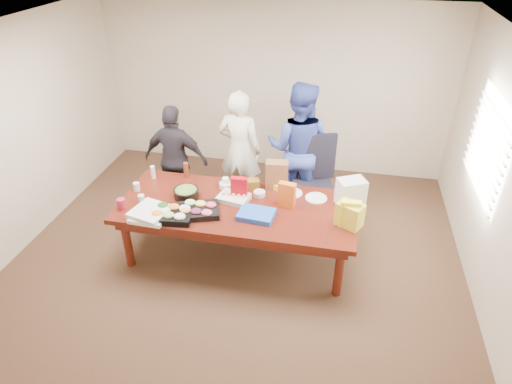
% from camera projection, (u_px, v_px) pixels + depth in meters
% --- Properties ---
extents(floor, '(5.50, 5.00, 0.02)m').
position_uv_depth(floor, '(238.00, 255.00, 5.63)').
color(floor, '#47301E').
rests_on(floor, ground).
extents(ceiling, '(5.50, 5.00, 0.02)m').
position_uv_depth(ceiling, '(232.00, 33.00, 4.20)').
color(ceiling, white).
rests_on(ceiling, wall_back).
extents(wall_back, '(5.50, 0.04, 2.70)m').
position_uv_depth(wall_back, '(274.00, 88.00, 6.99)').
color(wall_back, beige).
rests_on(wall_back, floor).
extents(wall_front, '(5.50, 0.04, 2.70)m').
position_uv_depth(wall_front, '(143.00, 338.00, 2.83)').
color(wall_front, beige).
rests_on(wall_front, floor).
extents(wall_left, '(0.04, 5.00, 2.70)m').
position_uv_depth(wall_left, '(17.00, 139.00, 5.38)').
color(wall_left, beige).
rests_on(wall_left, floor).
extents(wall_right, '(0.04, 5.00, 2.70)m').
position_uv_depth(wall_right, '(502.00, 186.00, 4.44)').
color(wall_right, beige).
rests_on(wall_right, floor).
extents(window_panel, '(0.03, 1.40, 1.10)m').
position_uv_depth(window_panel, '(488.00, 146.00, 4.87)').
color(window_panel, white).
rests_on(window_panel, wall_right).
extents(window_blinds, '(0.04, 1.36, 1.00)m').
position_uv_depth(window_blinds, '(485.00, 146.00, 4.87)').
color(window_blinds, beige).
rests_on(window_blinds, wall_right).
extents(conference_table, '(2.80, 1.20, 0.75)m').
position_uv_depth(conference_table, '(238.00, 231.00, 5.43)').
color(conference_table, '#4C1C0F').
rests_on(conference_table, floor).
extents(office_chair, '(0.75, 0.75, 1.18)m').
position_uv_depth(office_chair, '(314.00, 186.00, 5.92)').
color(office_chair, black).
rests_on(office_chair, floor).
extents(person_center, '(0.68, 0.50, 1.73)m').
position_uv_depth(person_center, '(240.00, 150.00, 6.22)').
color(person_center, white).
rests_on(person_center, floor).
extents(person_right, '(0.97, 0.78, 1.87)m').
position_uv_depth(person_right, '(298.00, 148.00, 6.10)').
color(person_right, '#36489D').
rests_on(person_right, floor).
extents(person_left, '(0.93, 0.41, 1.56)m').
position_uv_depth(person_left, '(176.00, 159.00, 6.16)').
color(person_left, '#272228').
rests_on(person_left, floor).
extents(veggie_tray, '(0.52, 0.43, 0.07)m').
position_uv_depth(veggie_tray, '(172.00, 214.00, 5.00)').
color(veggie_tray, black).
rests_on(veggie_tray, conference_table).
extents(fruit_tray, '(0.55, 0.49, 0.07)m').
position_uv_depth(fruit_tray, '(198.00, 211.00, 5.06)').
color(fruit_tray, black).
rests_on(fruit_tray, conference_table).
extents(sheet_cake, '(0.41, 0.34, 0.06)m').
position_uv_depth(sheet_cake, '(234.00, 198.00, 5.31)').
color(sheet_cake, beige).
rests_on(sheet_cake, conference_table).
extents(salad_bowl, '(0.39, 0.39, 0.10)m').
position_uv_depth(salad_bowl, '(186.00, 193.00, 5.36)').
color(salad_bowl, black).
rests_on(salad_bowl, conference_table).
extents(chip_bag_blue, '(0.43, 0.34, 0.06)m').
position_uv_depth(chip_bag_blue, '(256.00, 214.00, 5.01)').
color(chip_bag_blue, blue).
rests_on(chip_bag_blue, conference_table).
extents(chip_bag_red, '(0.20, 0.09, 0.29)m').
position_uv_depth(chip_bag_red, '(239.00, 188.00, 5.28)').
color(chip_bag_red, '#AC0513').
rests_on(chip_bag_red, conference_table).
extents(chip_bag_yellow, '(0.22, 0.10, 0.32)m').
position_uv_depth(chip_bag_yellow, '(350.00, 214.00, 4.79)').
color(chip_bag_yellow, '#FCF92E').
rests_on(chip_bag_yellow, conference_table).
extents(chip_bag_orange, '(0.21, 0.12, 0.31)m').
position_uv_depth(chip_bag_orange, '(287.00, 195.00, 5.13)').
color(chip_bag_orange, '#E35B16').
rests_on(chip_bag_orange, conference_table).
extents(mayo_jar, '(0.10, 0.10, 0.13)m').
position_uv_depth(mayo_jar, '(226.00, 183.00, 5.55)').
color(mayo_jar, white).
rests_on(mayo_jar, conference_table).
extents(mustard_bottle, '(0.07, 0.07, 0.16)m').
position_uv_depth(mustard_bottle, '(237.00, 187.00, 5.42)').
color(mustard_bottle, yellow).
rests_on(mustard_bottle, conference_table).
extents(dressing_bottle, '(0.08, 0.08, 0.21)m').
position_uv_depth(dressing_bottle, '(186.00, 170.00, 5.74)').
color(dressing_bottle, brown).
rests_on(dressing_bottle, conference_table).
extents(ranch_bottle, '(0.07, 0.07, 0.17)m').
position_uv_depth(ranch_bottle, '(153.00, 172.00, 5.73)').
color(ranch_bottle, beige).
rests_on(ranch_bottle, conference_table).
extents(banana_bunch, '(0.28, 0.24, 0.08)m').
position_uv_depth(banana_bunch, '(279.00, 186.00, 5.52)').
color(banana_bunch, yellow).
rests_on(banana_bunch, conference_table).
extents(bread_loaf, '(0.31, 0.20, 0.12)m').
position_uv_depth(bread_loaf, '(248.00, 184.00, 5.53)').
color(bread_loaf, brown).
rests_on(bread_loaf, conference_table).
extents(kraft_bag, '(0.29, 0.19, 0.36)m').
position_uv_depth(kraft_bag, '(277.00, 175.00, 5.48)').
color(kraft_bag, brown).
rests_on(kraft_bag, conference_table).
extents(red_cup, '(0.12, 0.12, 0.13)m').
position_uv_depth(red_cup, '(121.00, 204.00, 5.14)').
color(red_cup, '#A71E36').
rests_on(red_cup, conference_table).
extents(clear_cup_a, '(0.09, 0.09, 0.10)m').
position_uv_depth(clear_cup_a, '(141.00, 199.00, 5.25)').
color(clear_cup_a, silver).
rests_on(clear_cup_a, conference_table).
extents(clear_cup_b, '(0.09, 0.09, 0.11)m').
position_uv_depth(clear_cup_b, '(137.00, 187.00, 5.48)').
color(clear_cup_b, silver).
rests_on(clear_cup_b, conference_table).
extents(pizza_box_lower, '(0.41, 0.41, 0.05)m').
position_uv_depth(pizza_box_lower, '(151.00, 215.00, 5.02)').
color(pizza_box_lower, white).
rests_on(pizza_box_lower, conference_table).
extents(pizza_box_upper, '(0.48, 0.48, 0.05)m').
position_uv_depth(pizza_box_upper, '(151.00, 211.00, 4.99)').
color(pizza_box_upper, silver).
rests_on(pizza_box_upper, pizza_box_lower).
extents(plate_a, '(0.33, 0.33, 0.02)m').
position_uv_depth(plate_a, '(316.00, 198.00, 5.34)').
color(plate_a, white).
rests_on(plate_a, conference_table).
extents(plate_b, '(0.31, 0.31, 0.02)m').
position_uv_depth(plate_b, '(292.00, 193.00, 5.44)').
color(plate_b, silver).
rests_on(plate_b, conference_table).
extents(dip_bowl_a, '(0.16, 0.16, 0.06)m').
position_uv_depth(dip_bowl_a, '(259.00, 194.00, 5.39)').
color(dip_bowl_a, beige).
rests_on(dip_bowl_a, conference_table).
extents(dip_bowl_b, '(0.19, 0.19, 0.07)m').
position_uv_depth(dip_bowl_b, '(226.00, 185.00, 5.56)').
color(dip_bowl_b, silver).
rests_on(dip_bowl_b, conference_table).
extents(grocery_bag_white, '(0.38, 0.34, 0.33)m').
position_uv_depth(grocery_bag_white, '(351.00, 192.00, 5.16)').
color(grocery_bag_white, silver).
rests_on(grocery_bag_white, conference_table).
extents(grocery_bag_yellow, '(0.33, 0.30, 0.27)m').
position_uv_depth(grocery_bag_yellow, '(350.00, 215.00, 4.82)').
color(grocery_bag_yellow, gold).
rests_on(grocery_bag_yellow, conference_table).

